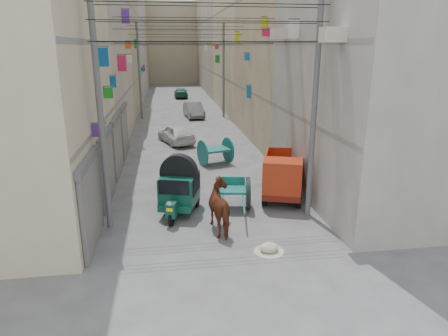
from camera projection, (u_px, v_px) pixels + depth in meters
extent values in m
plane|color=#49494B|center=(244.00, 332.00, 8.82)|extent=(140.00, 140.00, 0.00)
cube|color=gray|center=(96.00, 126.00, 14.89)|extent=(0.25, 9.80, 0.18)
cube|color=gray|center=(88.00, 42.00, 14.01)|extent=(0.25, 9.80, 0.18)
cube|color=#ACA193|center=(54.00, 47.00, 23.95)|extent=(8.00, 12.00, 12.00)
cube|color=gray|center=(124.00, 93.00, 25.30)|extent=(0.25, 11.76, 0.18)
cube|color=gray|center=(120.00, 44.00, 24.42)|extent=(0.25, 11.76, 0.18)
cube|color=gray|center=(90.00, 36.00, 35.96)|extent=(8.00, 14.00, 14.00)
cube|color=gray|center=(137.00, 78.00, 37.60)|extent=(0.25, 13.72, 0.18)
cube|color=gray|center=(135.00, 45.00, 36.73)|extent=(0.25, 13.72, 0.18)
cube|color=gray|center=(132.00, 10.00, 35.85)|extent=(0.25, 13.72, 0.18)
cube|color=#A6A29B|center=(111.00, 48.00, 49.53)|extent=(8.00, 14.00, 11.80)
cube|color=gray|center=(144.00, 70.00, 50.85)|extent=(0.25, 13.72, 0.18)
cube|color=gray|center=(142.00, 45.00, 49.98)|extent=(0.25, 13.72, 0.18)
cube|color=gray|center=(141.00, 20.00, 49.10)|extent=(0.25, 13.72, 0.18)
cube|color=tan|center=(121.00, 42.00, 61.59)|extent=(8.00, 12.00, 13.50)
cube|color=gray|center=(147.00, 65.00, 63.16)|extent=(0.25, 11.76, 0.18)
cube|color=gray|center=(146.00, 46.00, 62.28)|extent=(0.25, 11.76, 0.18)
cube|color=gray|center=(145.00, 25.00, 61.41)|extent=(0.25, 11.76, 0.18)
cube|color=#A6A29B|center=(408.00, 35.00, 15.60)|extent=(8.00, 10.00, 13.00)
cube|color=gray|center=(308.00, 121.00, 16.02)|extent=(0.25, 9.80, 0.18)
cube|color=gray|center=(312.00, 42.00, 15.15)|extent=(0.25, 9.80, 0.18)
cube|color=tan|center=(310.00, 47.00, 26.15)|extent=(8.00, 12.00, 12.00)
cube|color=gray|center=(251.00, 91.00, 26.43)|extent=(0.25, 11.76, 0.18)
cube|color=gray|center=(252.00, 44.00, 25.56)|extent=(0.25, 11.76, 0.18)
cube|color=beige|center=(263.00, 36.00, 38.16)|extent=(8.00, 14.00, 14.00)
cube|color=gray|center=(223.00, 77.00, 38.74)|extent=(0.25, 13.72, 0.18)
cube|color=gray|center=(223.00, 45.00, 37.86)|extent=(0.25, 13.72, 0.18)
cube|color=gray|center=(223.00, 11.00, 36.99)|extent=(0.25, 13.72, 0.18)
cube|color=#ACA193|center=(237.00, 48.00, 51.74)|extent=(8.00, 14.00, 11.80)
cube|color=gray|center=(208.00, 69.00, 51.99)|extent=(0.25, 13.72, 0.18)
cube|color=gray|center=(208.00, 45.00, 51.11)|extent=(0.25, 13.72, 0.18)
cube|color=gray|center=(207.00, 20.00, 50.24)|extent=(0.25, 13.72, 0.18)
cube|color=gray|center=(223.00, 42.00, 63.79)|extent=(8.00, 12.00, 13.50)
cube|color=gray|center=(199.00, 65.00, 64.29)|extent=(0.25, 11.76, 0.18)
cube|color=gray|center=(199.00, 46.00, 63.42)|extent=(0.25, 11.76, 0.18)
cube|color=gray|center=(199.00, 26.00, 62.54)|extent=(0.25, 11.76, 0.18)
cube|color=gray|center=(172.00, 44.00, 69.39)|extent=(22.00, 10.00, 13.00)
cube|color=#4F4F54|center=(92.00, 206.00, 12.44)|extent=(0.12, 3.00, 2.60)
cube|color=#545456|center=(88.00, 161.00, 12.02)|extent=(0.18, 3.20, 0.25)
cube|color=#4F4F54|center=(107.00, 171.00, 15.94)|extent=(0.12, 3.00, 2.60)
cube|color=#545456|center=(105.00, 135.00, 15.52)|extent=(0.18, 3.20, 0.25)
cube|color=#4F4F54|center=(118.00, 148.00, 19.44)|extent=(0.12, 3.00, 2.60)
cube|color=#545456|center=(116.00, 119.00, 19.02)|extent=(0.18, 3.20, 0.25)
cube|color=#4F4F54|center=(125.00, 132.00, 23.04)|extent=(0.12, 3.00, 2.60)
cube|color=#545456|center=(123.00, 107.00, 22.62)|extent=(0.18, 3.20, 0.25)
cube|color=#C91A4A|center=(217.00, 47.00, 40.04)|extent=(0.38, 0.08, 0.41)
cube|color=#5C2999|center=(144.00, 68.00, 46.61)|extent=(0.27, 0.08, 0.71)
cube|color=#5C2999|center=(98.00, 130.00, 13.40)|extent=(0.44, 0.08, 0.42)
cube|color=#C91A4A|center=(122.00, 63.00, 21.74)|extent=(0.45, 0.08, 0.84)
cube|color=silver|center=(206.00, 48.00, 50.09)|extent=(0.41, 0.08, 0.59)
cube|color=#17811E|center=(108.00, 93.00, 16.30)|extent=(0.38, 0.08, 0.44)
cube|color=#17811E|center=(217.00, 59.00, 39.67)|extent=(0.43, 0.08, 0.72)
cube|color=#C0C616|center=(211.00, 45.00, 45.02)|extent=(0.28, 0.08, 0.44)
cube|color=#5C2999|center=(126.00, 16.00, 24.94)|extent=(0.48, 0.08, 0.84)
cube|color=#0C4D89|center=(142.00, 69.00, 43.25)|extent=(0.31, 0.08, 0.44)
cube|color=#1968B2|center=(247.00, 57.00, 25.77)|extent=(0.35, 0.08, 0.45)
cube|color=#C0C616|center=(237.00, 38.00, 28.84)|extent=(0.34, 0.08, 0.79)
cube|color=#0C4D89|center=(113.00, 82.00, 18.35)|extent=(0.28, 0.08, 0.52)
cube|color=#17811E|center=(136.00, 44.00, 34.49)|extent=(0.28, 0.08, 0.74)
cube|color=#1968B2|center=(249.00, 92.00, 25.93)|extent=(0.26, 0.08, 0.80)
cube|color=#5C2999|center=(295.00, 30.00, 16.26)|extent=(0.34, 0.08, 0.55)
cube|color=#0C4D89|center=(102.00, 57.00, 14.74)|extent=(0.47, 0.08, 0.67)
cube|color=#E14B1A|center=(128.00, 45.00, 26.52)|extent=(0.40, 0.08, 0.47)
cube|color=silver|center=(129.00, 59.00, 27.26)|extent=(0.32, 0.08, 0.55)
cube|color=#C91A4A|center=(267.00, 33.00, 20.38)|extent=(0.47, 0.08, 0.35)
cube|color=#C0C616|center=(264.00, 26.00, 21.08)|extent=(0.32, 0.08, 0.89)
cube|color=silver|center=(294.00, 29.00, 16.17)|extent=(0.44, 0.08, 0.69)
cube|color=#E14B1A|center=(89.00, 144.00, 13.06)|extent=(0.10, 3.20, 0.80)
cube|color=#C91A4A|center=(118.00, 105.00, 21.58)|extent=(0.10, 3.20, 0.80)
cube|color=#5C2999|center=(134.00, 85.00, 32.94)|extent=(0.10, 3.20, 0.80)
cube|color=#17811E|center=(141.00, 75.00, 44.29)|extent=(0.10, 3.20, 0.80)
cube|color=#C0C616|center=(325.00, 136.00, 14.18)|extent=(0.10, 3.20, 0.80)
cube|color=#0C4D89|center=(264.00, 103.00, 22.70)|extent=(0.10, 3.20, 0.80)
cube|color=#17811E|center=(231.00, 84.00, 34.06)|extent=(0.10, 3.20, 0.80)
cube|color=#1968B2|center=(214.00, 74.00, 45.41)|extent=(0.10, 3.20, 0.80)
cube|color=beige|center=(333.00, 35.00, 12.19)|extent=(0.70, 0.55, 0.45)
cube|color=beige|center=(279.00, 34.00, 17.81)|extent=(0.70, 0.55, 0.45)
cylinder|color=#545456|center=(100.00, 113.00, 12.83)|extent=(0.20, 0.20, 8.00)
cylinder|color=#545456|center=(314.00, 108.00, 13.83)|extent=(0.20, 0.20, 8.00)
cylinder|color=#545456|center=(139.00, 72.00, 33.65)|extent=(0.20, 0.20, 8.00)
cylinder|color=#545456|center=(224.00, 71.00, 34.65)|extent=(0.20, 0.20, 8.00)
cylinder|color=black|center=(212.00, 42.00, 12.21)|extent=(7.40, 0.02, 0.02)
cylinder|color=black|center=(212.00, 21.00, 12.04)|extent=(7.40, 0.02, 0.02)
cylinder|color=black|center=(212.00, 3.00, 11.89)|extent=(7.40, 0.02, 0.02)
cylinder|color=black|center=(209.00, 42.00, 13.16)|extent=(7.40, 0.02, 0.02)
cylinder|color=black|center=(209.00, 23.00, 12.98)|extent=(7.40, 0.02, 0.02)
cylinder|color=black|center=(209.00, 6.00, 12.84)|extent=(7.40, 0.02, 0.02)
cylinder|color=black|center=(196.00, 43.00, 18.37)|extent=(7.40, 0.02, 0.02)
cylinder|color=black|center=(196.00, 29.00, 18.19)|extent=(7.40, 0.02, 0.02)
cylinder|color=black|center=(196.00, 18.00, 18.04)|extent=(7.40, 0.02, 0.02)
cylinder|color=black|center=(186.00, 44.00, 25.94)|extent=(7.40, 0.02, 0.02)
cylinder|color=black|center=(186.00, 34.00, 25.76)|extent=(7.40, 0.02, 0.02)
cylinder|color=black|center=(186.00, 26.00, 25.62)|extent=(7.40, 0.02, 0.02)
cylinder|color=black|center=(181.00, 45.00, 33.51)|extent=(7.40, 0.02, 0.02)
cylinder|color=black|center=(181.00, 37.00, 33.33)|extent=(7.40, 0.02, 0.02)
cylinder|color=black|center=(181.00, 31.00, 33.19)|extent=(7.40, 0.02, 0.02)
cylinder|color=black|center=(171.00, 219.00, 14.00)|extent=(0.26, 0.55, 0.54)
cylinder|color=black|center=(170.00, 199.00, 15.81)|extent=(0.26, 0.55, 0.54)
cylinder|color=black|center=(197.00, 200.00, 15.67)|extent=(0.26, 0.55, 0.54)
cube|color=#0B4232|center=(180.00, 200.00, 15.13)|extent=(1.67, 2.11, 0.27)
cube|color=#0B4232|center=(171.00, 210.00, 13.95)|extent=(0.45, 0.51, 0.53)
cylinder|color=silver|center=(169.00, 203.00, 13.64)|extent=(0.18, 0.09, 0.17)
cube|color=yellow|center=(170.00, 210.00, 13.69)|extent=(0.21, 0.09, 0.12)
cube|color=#0B4232|center=(180.00, 186.00, 15.02)|extent=(1.67, 1.93, 0.92)
cube|color=black|center=(174.00, 188.00, 14.15)|extent=(1.09, 0.36, 0.53)
cube|color=black|center=(163.00, 183.00, 15.07)|extent=(0.36, 1.13, 0.63)
cube|color=black|center=(196.00, 184.00, 14.91)|extent=(0.36, 1.13, 0.63)
cube|color=silver|center=(174.00, 207.00, 14.33)|extent=(1.18, 0.38, 0.06)
cylinder|color=black|center=(218.00, 193.00, 15.38)|extent=(0.33, 1.28, 1.27)
cylinder|color=#16635E|center=(218.00, 193.00, 15.38)|extent=(0.30, 1.01, 0.99)
cylinder|color=#545456|center=(218.00, 193.00, 15.38)|extent=(0.22, 0.19, 0.16)
cylinder|color=black|center=(248.00, 193.00, 15.37)|extent=(0.33, 1.28, 1.27)
cylinder|color=#16635E|center=(248.00, 193.00, 15.37)|extent=(0.30, 1.01, 0.99)
cylinder|color=#545456|center=(248.00, 193.00, 15.37)|extent=(0.22, 0.19, 0.16)
cylinder|color=#545456|center=(233.00, 193.00, 15.37)|extent=(1.22, 0.26, 0.07)
cube|color=#16635E|center=(233.00, 189.00, 15.33)|extent=(1.10, 1.13, 0.09)
cube|color=#16635E|center=(233.00, 180.00, 15.70)|extent=(0.95, 0.22, 0.32)
cylinder|color=#16635E|center=(223.00, 202.00, 14.26)|extent=(0.38, 2.08, 0.06)
cylinder|color=#16635E|center=(243.00, 202.00, 14.26)|extent=(0.38, 2.08, 0.06)
cylinder|color=black|center=(265.00, 197.00, 15.80)|extent=(0.38, 0.69, 0.67)
cylinder|color=black|center=(268.00, 179.00, 17.90)|extent=(0.38, 0.69, 0.67)
cylinder|color=black|center=(298.00, 199.00, 15.58)|extent=(0.38, 0.69, 0.67)
cylinder|color=black|center=(298.00, 181.00, 17.69)|extent=(0.38, 0.69, 0.67)
cube|color=#5C150D|center=(283.00, 184.00, 16.68)|extent=(2.44, 3.64, 0.36)
cube|color=#98260D|center=(282.00, 176.00, 15.37)|extent=(1.73, 1.47, 1.27)
cube|color=black|center=(282.00, 177.00, 14.89)|extent=(1.27, 0.47, 0.56)
cube|color=#5C150D|center=(283.00, 173.00, 17.12)|extent=(2.14, 2.60, 0.12)
cube|color=#98260D|center=(266.00, 163.00, 17.12)|extent=(0.75, 2.14, 0.86)
cube|color=#98260D|center=(301.00, 165.00, 16.87)|extent=(0.75, 2.14, 0.86)
cube|color=#98260D|center=(284.00, 157.00, 18.03)|extent=(1.47, 0.53, 0.86)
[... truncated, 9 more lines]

